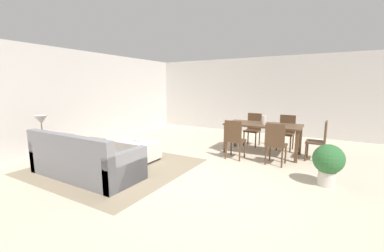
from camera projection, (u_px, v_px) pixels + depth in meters
The scene contains 17 objects.
ground_plane at pixel (206, 179), 4.40m from camera, with size 10.80×10.80×0.00m, color beige.
wall_back at pixel (269, 96), 8.46m from camera, with size 9.00×0.12×2.70m, color beige.
wall_left at pixel (73, 98), 6.81m from camera, with size 0.12×11.00×2.70m, color beige.
area_rug at pixel (115, 166), 5.07m from camera, with size 3.00×2.80×0.01m, color gray.
couch at pixel (84, 161), 4.49m from camera, with size 2.22×0.90×0.86m.
ottoman_table at pixel (137, 149), 5.53m from camera, with size 1.03×0.54×0.43m.
side_table at pixel (44, 145), 5.19m from camera, with size 0.40×0.40×0.54m.
table_lamp at pixel (41, 121), 5.11m from camera, with size 0.26×0.26×0.52m.
dining_table at pixel (263, 127), 5.95m from camera, with size 1.80×0.87×0.76m.
dining_chair_near_left at pixel (234, 137), 5.51m from camera, with size 0.41×0.41×0.92m.
dining_chair_near_right at pixel (276, 142), 5.08m from camera, with size 0.42×0.42×0.92m.
dining_chair_far_left at pixel (253, 127), 6.85m from camera, with size 0.42×0.42×0.92m.
dining_chair_far_right at pixel (286, 130), 6.41m from camera, with size 0.42×0.42×0.92m.
dining_chair_head_east at pixel (320, 139), 5.37m from camera, with size 0.41×0.41×0.92m.
vase_centerpiece at pixel (264, 120), 5.86m from camera, with size 0.11×0.11×0.21m, color silver.
book_on_ottoman at pixel (140, 140), 5.55m from camera, with size 0.26×0.20×0.03m, color silver.
potted_plant at pixel (328, 162), 4.03m from camera, with size 0.50×0.50×0.72m.
Camera 1 is at (1.85, -3.76, 1.68)m, focal length 22.37 mm.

